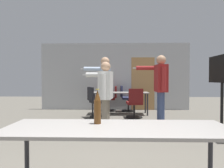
# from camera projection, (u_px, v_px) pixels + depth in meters

# --- Properties ---
(back_wall) EXTENTS (5.81, 0.12, 2.61)m
(back_wall) POSITION_uv_depth(u_px,v_px,m) (116.00, 77.00, 7.87)
(back_wall) COLOR #B2B5B7
(back_wall) RESTS_ON ground_plane
(conference_table_near) EXTENTS (2.14, 0.70, 0.76)m
(conference_table_near) POSITION_uv_depth(u_px,v_px,m) (117.00, 134.00, 1.89)
(conference_table_near) COLOR gray
(conference_table_near) RESTS_ON ground_plane
(conference_table_far) EXTENTS (1.94, 0.64, 0.76)m
(conference_table_far) POSITION_uv_depth(u_px,v_px,m) (120.00, 94.00, 6.84)
(conference_table_far) COLOR gray
(conference_table_far) RESTS_ON ground_plane
(tv_screen) EXTENTS (0.44, 1.17, 1.73)m
(tv_screen) POSITION_uv_depth(u_px,v_px,m) (222.00, 84.00, 4.27)
(tv_screen) COLOR black
(tv_screen) RESTS_ON ground_plane
(person_far_watching) EXTENTS (0.88, 0.68, 1.81)m
(person_far_watching) POSITION_uv_depth(u_px,v_px,m) (105.00, 83.00, 5.50)
(person_far_watching) COLOR #28282D
(person_far_watching) RESTS_ON ground_plane
(person_right_polo) EXTENTS (0.84, 0.69, 1.82)m
(person_right_polo) POSITION_uv_depth(u_px,v_px,m) (160.00, 83.00, 5.10)
(person_right_polo) COLOR #3D4C75
(person_right_polo) RESTS_ON ground_plane
(person_left_plaid) EXTENTS (0.73, 0.75, 1.59)m
(person_left_plaid) POSITION_uv_depth(u_px,v_px,m) (105.00, 91.00, 4.39)
(person_left_plaid) COLOR slate
(person_left_plaid) RESTS_ON ground_plane
(office_chair_far_left) EXTENTS (0.52, 0.57, 0.92)m
(office_chair_far_left) POSITION_uv_depth(u_px,v_px,m) (135.00, 104.00, 6.16)
(office_chair_far_left) COLOR black
(office_chair_far_left) RESTS_ON ground_plane
(office_chair_side_rolled) EXTENTS (0.56, 0.52, 0.93)m
(office_chair_side_rolled) POSITION_uv_depth(u_px,v_px,m) (111.00, 99.00, 7.49)
(office_chair_side_rolled) COLOR black
(office_chair_side_rolled) RESTS_ON ground_plane
(office_chair_mid_tucked) EXTENTS (0.56, 0.52, 0.95)m
(office_chair_mid_tucked) POSITION_uv_depth(u_px,v_px,m) (126.00, 99.00, 7.44)
(office_chair_mid_tucked) COLOR black
(office_chair_mid_tucked) RESTS_ON ground_plane
(office_chair_far_right) EXTENTS (0.67, 0.64, 0.96)m
(office_chair_far_right) POSITION_uv_depth(u_px,v_px,m) (96.00, 103.00, 6.26)
(office_chair_far_right) COLOR black
(office_chair_far_right) RESTS_ON ground_plane
(beer_bottle) EXTENTS (0.07, 0.07, 0.35)m
(beer_bottle) POSITION_uv_depth(u_px,v_px,m) (97.00, 107.00, 2.03)
(beer_bottle) COLOR #563314
(beer_bottle) RESTS_ON conference_table_near
(drink_cup) EXTENTS (0.08, 0.08, 0.10)m
(drink_cup) POSITION_uv_depth(u_px,v_px,m) (107.00, 90.00, 6.99)
(drink_cup) COLOR #E05123
(drink_cup) RESTS_ON conference_table_far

